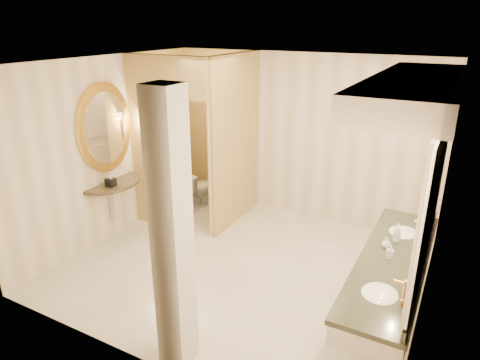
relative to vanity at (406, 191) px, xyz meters
The scene contains 16 objects.
floor 2.59m from the vanity, 168.58° to the left, with size 4.50×4.50×0.00m, color white.
ceiling 2.29m from the vanity, 168.58° to the left, with size 4.50×4.50×0.00m, color white.
wall_back 3.12m from the vanity, 129.51° to the left, with size 4.50×0.02×2.70m, color silver.
wall_front 2.56m from the vanity, 141.05° to the right, with size 4.50×0.02×2.70m, color silver.
wall_left 4.26m from the vanity, behind, with size 0.02×4.00×2.70m, color silver.
wall_right 0.56m from the vanity, 55.93° to the left, with size 0.02×4.00×2.70m, color silver.
toilet_closet 3.40m from the vanity, 156.13° to the left, with size 1.50×1.55×2.70m.
wall_sconce 3.99m from the vanity, 168.00° to the left, with size 0.14×0.14×0.42m.
vanity is the anchor object (origin of this frame).
console_shelf 4.21m from the vanity, behind, with size 1.01×1.01×1.96m.
pillar 2.25m from the vanity, 141.14° to the right, with size 0.28×0.28×2.70m, color beige.
tissue_box 4.09m from the vanity, behind, with size 0.12×0.12×0.12m, color black.
toilet 4.27m from the vanity, 153.59° to the left, with size 0.37×0.65×0.67m, color white.
soap_bottle_a 0.69m from the vanity, behind, with size 0.06×0.07×0.14m, color beige.
soap_bottle_b 0.74m from the vanity, 125.56° to the left, with size 0.09×0.09×0.12m, color silver.
soap_bottle_c 0.76m from the vanity, 99.73° to the left, with size 0.08×0.08×0.21m, color #C6B28C.
Camera 1 is at (2.38, -4.48, 3.16)m, focal length 32.00 mm.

